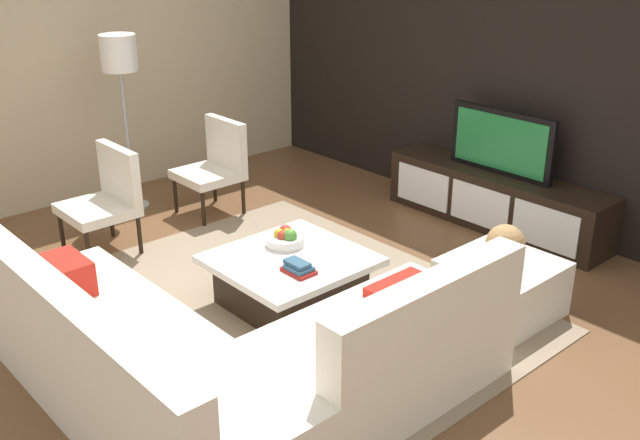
{
  "coord_description": "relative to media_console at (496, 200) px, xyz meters",
  "views": [
    {
      "loc": [
        3.47,
        -2.83,
        2.59
      ],
      "look_at": [
        -0.2,
        0.47,
        0.53
      ],
      "focal_mm": 40.94,
      "sensor_mm": 36.0,
      "label": 1
    }
  ],
  "objects": [
    {
      "name": "fruit_bowl",
      "position": [
        -0.28,
        -2.19,
        0.19
      ],
      "size": [
        0.28,
        0.28,
        0.14
      ],
      "color": "silver",
      "rests_on": "coffee_table"
    },
    {
      "name": "coffee_table",
      "position": [
        -0.1,
        -2.3,
        -0.05
      ],
      "size": [
        0.96,
        1.01,
        0.38
      ],
      "color": "black",
      "rests_on": "ground"
    },
    {
      "name": "feature_wall_back",
      "position": [
        -0.0,
        0.3,
        1.15
      ],
      "size": [
        6.4,
        0.12,
        2.8
      ],
      "primitive_type": "cube",
      "color": "black",
      "rests_on": "ground"
    },
    {
      "name": "television",
      "position": [
        -0.0,
        0.0,
        0.53
      ],
      "size": [
        1.02,
        0.06,
        0.56
      ],
      "color": "black",
      "rests_on": "media_console"
    },
    {
      "name": "accent_chair_near",
      "position": [
        -1.83,
        -2.8,
        0.24
      ],
      "size": [
        0.58,
        0.53,
        0.87
      ],
      "rotation": [
        0.0,
        0.0,
        0.08
      ],
      "color": "black",
      "rests_on": "ground"
    },
    {
      "name": "floor_lamp",
      "position": [
        -2.58,
        -2.19,
        1.12
      ],
      "size": [
        0.32,
        0.32,
        1.63
      ],
      "color": "#A5A5AA",
      "rests_on": "ground"
    },
    {
      "name": "sectional_couch",
      "position": [
        0.52,
        -3.3,
        0.04
      ],
      "size": [
        2.49,
        2.3,
        0.85
      ],
      "color": "silver",
      "rests_on": "ground"
    },
    {
      "name": "side_wall_left",
      "position": [
        -3.2,
        -2.2,
        1.15
      ],
      "size": [
        0.12,
        5.2,
        2.8
      ],
      "primitive_type": "cube",
      "color": "#C6B28E",
      "rests_on": "ground"
    },
    {
      "name": "media_console",
      "position": [
        0.0,
        0.0,
        0.0
      ],
      "size": [
        2.11,
        0.48,
        0.5
      ],
      "color": "black",
      "rests_on": "ground"
    },
    {
      "name": "book_stack",
      "position": [
        0.12,
        -2.41,
        0.16
      ],
      "size": [
        0.22,
        0.15,
        0.08
      ],
      "color": "maroon",
      "rests_on": "coffee_table"
    },
    {
      "name": "ground_plane",
      "position": [
        -0.0,
        -2.4,
        -0.25
      ],
      "size": [
        14.0,
        14.0,
        0.0
      ],
      "primitive_type": "plane",
      "color": "brown"
    },
    {
      "name": "ottoman",
      "position": [
        0.96,
        -1.28,
        -0.05
      ],
      "size": [
        0.7,
        0.7,
        0.4
      ],
      "primitive_type": "cube",
      "color": "silver",
      "rests_on": "ground"
    },
    {
      "name": "accent_chair_far",
      "position": [
        -1.96,
        -1.64,
        0.24
      ],
      "size": [
        0.55,
        0.52,
        0.87
      ],
      "rotation": [
        0.0,
        0.0,
        -0.05
      ],
      "color": "black",
      "rests_on": "ground"
    },
    {
      "name": "decorative_ball",
      "position": [
        0.96,
        -1.28,
        0.28
      ],
      "size": [
        0.27,
        0.27,
        0.27
      ],
      "primitive_type": "sphere",
      "color": "#AD8451",
      "rests_on": "ottoman"
    },
    {
      "name": "area_rug",
      "position": [
        -0.1,
        -2.4,
        -0.24
      ],
      "size": [
        3.27,
        2.71,
        0.01
      ],
      "primitive_type": "cube",
      "color": "gray",
      "rests_on": "ground"
    }
  ]
}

